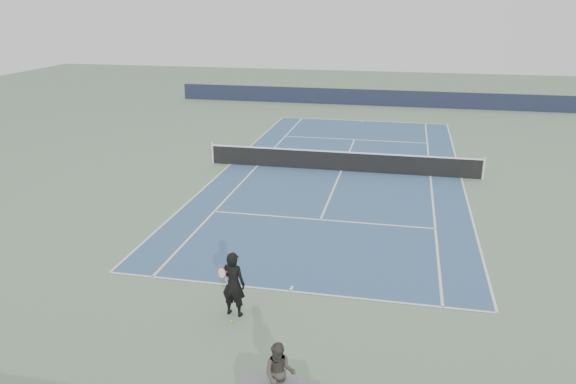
% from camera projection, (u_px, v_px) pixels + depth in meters
% --- Properties ---
extents(ground, '(80.00, 80.00, 0.00)m').
position_uv_depth(ground, '(341.00, 171.00, 26.59)').
color(ground, slate).
extents(court_surface, '(10.97, 23.77, 0.01)m').
position_uv_depth(court_surface, '(341.00, 171.00, 26.59)').
color(court_surface, '#35577F').
rests_on(court_surface, ground).
extents(tennis_net, '(12.90, 0.10, 1.07)m').
position_uv_depth(tennis_net, '(342.00, 161.00, 26.43)').
color(tennis_net, silver).
rests_on(tennis_net, ground).
extents(windscreen_far, '(30.00, 0.25, 1.20)m').
position_uv_depth(windscreen_far, '(369.00, 98.00, 42.94)').
color(windscreen_far, black).
rests_on(windscreen_far, ground).
extents(tennis_player, '(0.81, 0.56, 1.75)m').
position_uv_depth(tennis_player, '(233.00, 284.00, 14.20)').
color(tennis_player, black).
rests_on(tennis_player, ground).
extents(tennis_ball, '(0.07, 0.07, 0.07)m').
position_uv_depth(tennis_ball, '(231.00, 321.00, 14.10)').
color(tennis_ball, '#BAD92C').
rests_on(tennis_ball, ground).
extents(spectator_bench, '(1.61, 0.71, 1.39)m').
position_uv_depth(spectator_bench, '(279.00, 383.00, 11.10)').
color(spectator_bench, slate).
rests_on(spectator_bench, ground).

